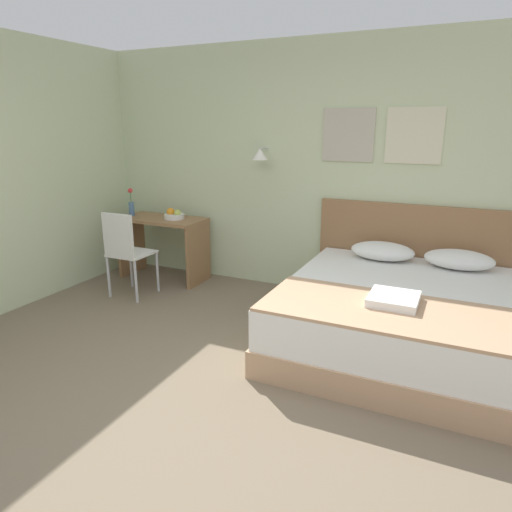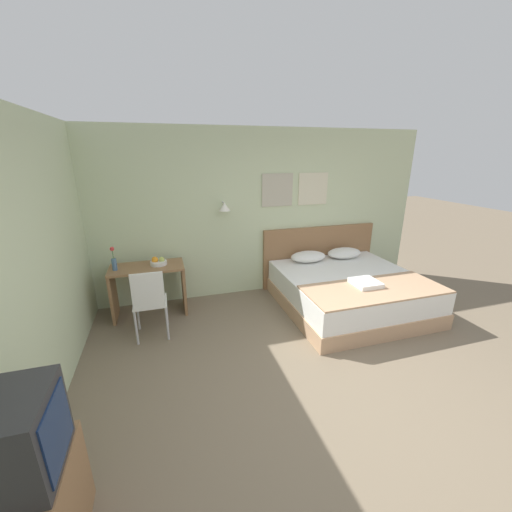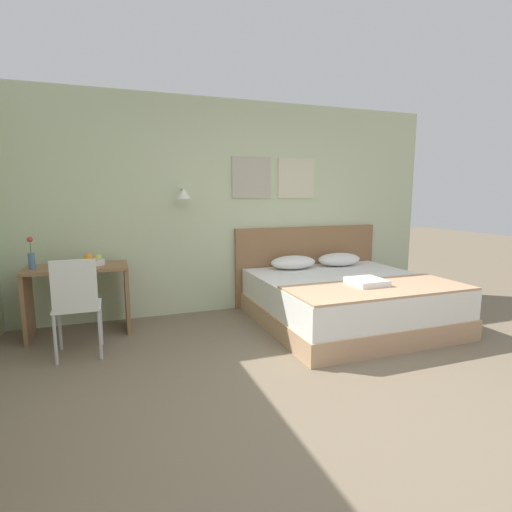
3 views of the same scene
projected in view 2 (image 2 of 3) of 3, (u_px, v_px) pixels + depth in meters
ground_plane at (337, 400)px, 3.02m from camera, size 24.00×24.00×0.00m
wall_back at (256, 214)px, 5.08m from camera, size 5.85×0.31×2.65m
bed at (349, 291)px, 4.76m from camera, size 1.96×1.96×0.54m
headboard at (319, 255)px, 5.60m from camera, size 2.08×0.06×1.05m
pillow_left at (308, 257)px, 5.23m from camera, size 0.60×0.37×0.17m
pillow_right at (344, 253)px, 5.42m from camera, size 0.60×0.37×0.17m
throw_blanket at (375, 289)px, 4.16m from camera, size 1.90×0.78×0.02m
folded_towel_near_foot at (366, 283)px, 4.26m from camera, size 0.34×0.36×0.06m
desk at (148, 282)px, 4.51m from camera, size 1.02×0.52×0.74m
desk_chair at (149, 299)px, 3.87m from camera, size 0.41×0.41×0.93m
fruit_bowl at (158, 262)px, 4.48m from camera, size 0.23×0.23×0.13m
flower_vase at (114, 261)px, 4.24m from camera, size 0.06×0.06×0.33m
television at (12, 440)px, 1.59m from camera, size 0.41×0.48×0.48m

